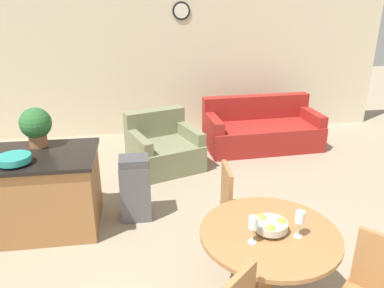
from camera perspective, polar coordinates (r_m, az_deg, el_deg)
The scene contains 12 objects.
wall_back at distance 6.98m, azimuth -3.24°, elevation 12.58°, with size 8.00×0.09×2.70m.
dining_table at distance 3.08m, azimuth 11.54°, elevation -15.56°, with size 1.07×1.07×0.75m.
dining_chair_far_side at distance 3.71m, azimuth 6.98°, elevation -9.36°, with size 0.44×0.44×0.94m.
fruit_bowl at distance 2.95m, azimuth 11.89°, elevation -11.99°, with size 0.26×0.26×0.11m.
wine_glass_left at distance 2.76m, azimuth 9.33°, elevation -11.91°, with size 0.07×0.07×0.21m.
wine_glass_right at distance 2.90m, azimuth 16.11°, elevation -10.80°, with size 0.07×0.07×0.21m.
kitchen_island at distance 4.43m, azimuth -22.34°, elevation -6.77°, with size 1.30×0.88×0.88m.
teal_bowl at distance 4.07m, azimuth -25.48°, elevation -2.08°, with size 0.32×0.32×0.09m.
potted_plant at distance 4.40m, azimuth -22.69°, elevation 2.68°, with size 0.34×0.34×0.44m.
trash_bin at distance 4.35m, azimuth -8.63°, elevation -6.71°, with size 0.34×0.27×0.77m.
couch at distance 6.55m, azimuth 10.50°, elevation 2.05°, with size 1.95×1.03×0.83m.
armchair at distance 5.69m, azimuth -4.40°, elevation -0.71°, with size 1.20×1.19×0.81m.
Camera 1 is at (-0.62, -1.16, 2.40)m, focal length 35.00 mm.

